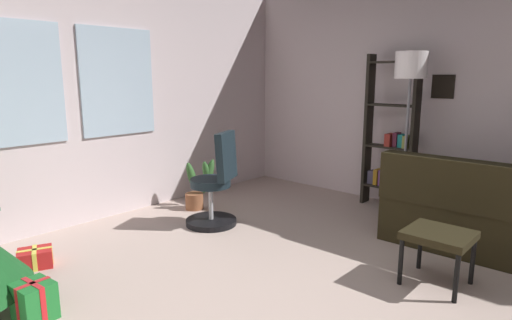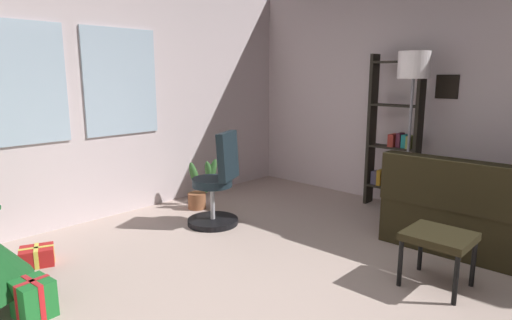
{
  "view_description": "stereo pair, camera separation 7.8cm",
  "coord_description": "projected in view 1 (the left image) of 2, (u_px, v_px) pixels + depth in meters",
  "views": [
    {
      "loc": [
        -2.48,
        -1.34,
        1.64
      ],
      "look_at": [
        0.27,
        1.15,
        0.9
      ],
      "focal_mm": 30.06,
      "sensor_mm": 36.0,
      "label": 1
    },
    {
      "loc": [
        -2.43,
        -1.39,
        1.64
      ],
      "look_at": [
        0.27,
        1.15,
        0.9
      ],
      "focal_mm": 30.06,
      "sensor_mm": 36.0,
      "label": 2
    }
  ],
  "objects": [
    {
      "name": "ground_plane",
      "position": [
        352.0,
        319.0,
        3.01
      ],
      "size": [
        5.4,
        6.33,
        0.1
      ],
      "primitive_type": "cube",
      "color": "#C3AA9E"
    },
    {
      "name": "office_chair",
      "position": [
        215.0,
        189.0,
        4.67
      ],
      "size": [
        0.56,
        0.59,
        1.04
      ],
      "color": "black",
      "rests_on": "ground_plane"
    },
    {
      "name": "gift_box_green",
      "position": [
        34.0,
        301.0,
        2.9
      ],
      "size": [
        0.24,
        0.27,
        0.27
      ],
      "color": "#1E722D",
      "rests_on": "ground_plane"
    },
    {
      "name": "floor_lamp",
      "position": [
        410.0,
        80.0,
        4.52
      ],
      "size": [
        0.33,
        0.33,
        1.87
      ],
      "color": "slate",
      "rests_on": "ground_plane"
    },
    {
      "name": "couch",
      "position": [
        506.0,
        218.0,
        4.03
      ],
      "size": [
        1.64,
        1.85,
        0.9
      ],
      "color": "black",
      "rests_on": "ground_plane"
    },
    {
      "name": "wall_back_with_windows",
      "position": [
        104.0,
        94.0,
        4.83
      ],
      "size": [
        5.4,
        0.12,
        2.82
      ],
      "color": "silver",
      "rests_on": "ground_plane"
    },
    {
      "name": "bookshelf",
      "position": [
        391.0,
        142.0,
        5.26
      ],
      "size": [
        0.18,
        0.64,
        1.88
      ],
      "color": "black",
      "rests_on": "ground_plane"
    },
    {
      "name": "gift_box_red",
      "position": [
        35.0,
        258.0,
        3.7
      ],
      "size": [
        0.33,
        0.31,
        0.16
      ],
      "color": "red",
      "rests_on": "ground_plane"
    },
    {
      "name": "potted_plant",
      "position": [
        199.0,
        187.0,
        5.29
      ],
      "size": [
        0.36,
        0.45,
        0.64
      ],
      "color": "#975939",
      "rests_on": "ground_plane"
    },
    {
      "name": "wall_right_with_frames",
      "position": [
        484.0,
        95.0,
        4.72
      ],
      "size": [
        0.12,
        6.33,
        2.82
      ],
      "color": "silver",
      "rests_on": "ground_plane"
    },
    {
      "name": "footstool",
      "position": [
        439.0,
        239.0,
        3.33
      ],
      "size": [
        0.45,
        0.48,
        0.44
      ],
      "color": "black",
      "rests_on": "ground_plane"
    }
  ]
}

